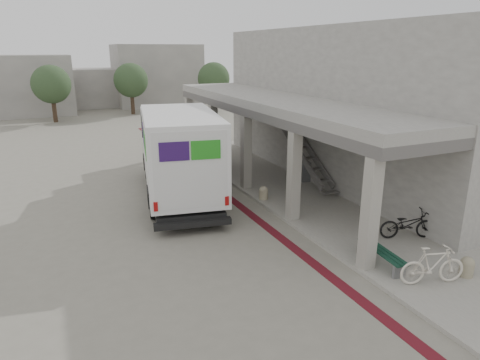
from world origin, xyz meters
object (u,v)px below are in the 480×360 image
bicycle_black (407,224)px  bench (382,254)px  bicycle_cream (433,265)px  utility_cabinet (304,171)px  fedex_truck (178,151)px

bicycle_black → bench: bearing=138.7°
bicycle_black → bicycle_cream: bearing=167.9°
utility_cabinet → bicycle_cream: size_ratio=0.52×
fedex_truck → utility_cabinet: bearing=4.3°
bench → utility_cabinet: utility_cabinet is taller
bench → utility_cabinet: 8.25m
fedex_truck → utility_cabinet: (5.82, -0.63, -1.39)m
bicycle_black → bicycle_cream: 2.88m
bench → utility_cabinet: (2.40, 7.89, 0.14)m
bicycle_black → bicycle_cream: (-1.55, -2.42, 0.05)m
fedex_truck → bicycle_black: fedex_truck is taller
fedex_truck → bicycle_black: size_ratio=4.95×
fedex_truck → utility_cabinet: size_ratio=9.81×
bench → bicycle_cream: bearing=-64.9°
utility_cabinet → bicycle_cream: bearing=-97.4°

